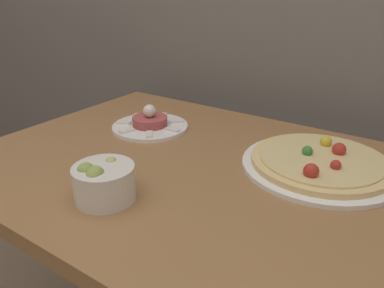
% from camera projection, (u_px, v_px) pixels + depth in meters
% --- Properties ---
extents(dining_table, '(1.02, 0.73, 0.74)m').
position_uv_depth(dining_table, '(199.00, 212.00, 0.86)').
color(dining_table, olive).
rests_on(dining_table, ground_plane).
extents(pizza_plate, '(0.33, 0.33, 0.05)m').
position_uv_depth(pizza_plate, '(320.00, 163.00, 0.80)').
color(pizza_plate, white).
rests_on(pizza_plate, dining_table).
extents(tartare_plate, '(0.20, 0.20, 0.07)m').
position_uv_depth(tartare_plate, '(150.00, 124.00, 1.01)').
color(tartare_plate, white).
rests_on(tartare_plate, dining_table).
extents(small_bowl, '(0.11, 0.11, 0.08)m').
position_uv_depth(small_bowl, '(103.00, 182.00, 0.68)').
color(small_bowl, silver).
rests_on(small_bowl, dining_table).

